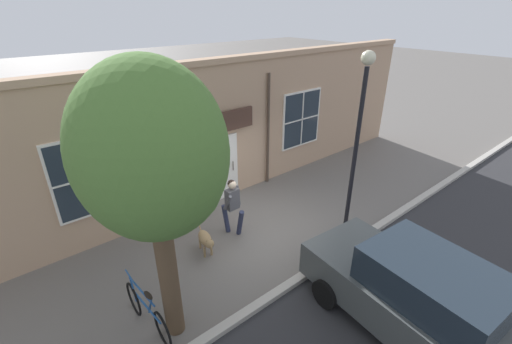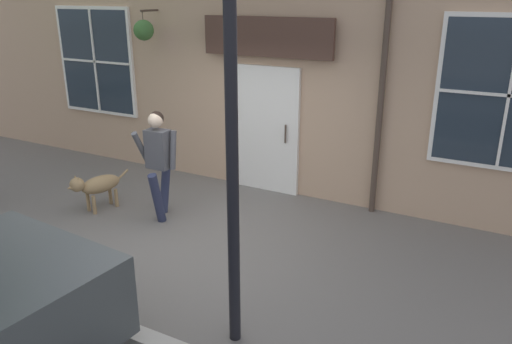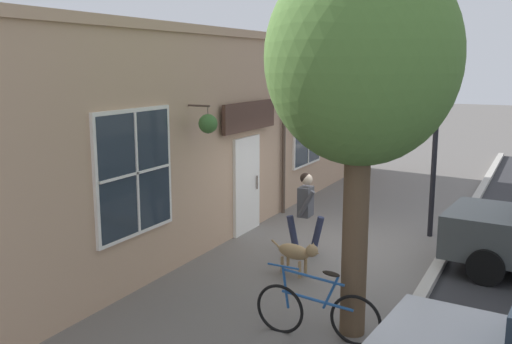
% 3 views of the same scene
% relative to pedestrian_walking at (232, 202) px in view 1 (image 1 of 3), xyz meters
% --- Properties ---
extents(ground_plane, '(90.00, 90.00, 0.00)m').
position_rel_pedestrian_walking_xyz_m(ground_plane, '(0.42, 0.81, -0.96)').
color(ground_plane, '#66605B').
extents(storefront_facade, '(0.95, 18.00, 4.33)m').
position_rel_pedestrian_walking_xyz_m(storefront_facade, '(-1.92, 0.80, 1.21)').
color(storefront_facade, tan).
rests_on(storefront_facade, ground_plane).
extents(pedestrian_walking, '(0.70, 0.55, 1.62)m').
position_rel_pedestrian_walking_xyz_m(pedestrian_walking, '(0.00, 0.00, 0.00)').
color(pedestrian_walking, '#282D47').
rests_on(pedestrian_walking, ground_plane).
extents(dog_on_leash, '(1.03, 0.44, 0.65)m').
position_rel_pedestrian_walking_xyz_m(dog_on_leash, '(0.27, -1.03, -0.55)').
color(dog_on_leash, '#997A51').
rests_on(dog_on_leash, ground_plane).
extents(street_tree_by_curb, '(2.50, 2.25, 5.09)m').
position_rel_pedestrian_walking_xyz_m(street_tree_by_curb, '(1.85, -2.66, 2.66)').
color(street_tree_by_curb, brown).
rests_on(street_tree_by_curb, ground_plane).
extents(leaning_bicycle, '(1.74, 0.18, 1.00)m').
position_rel_pedestrian_walking_xyz_m(leaning_bicycle, '(1.42, -3.05, -0.59)').
color(leaning_bicycle, black).
rests_on(leaning_bicycle, ground_plane).
extents(parked_car_mid_block, '(4.43, 2.20, 1.75)m').
position_rel_pedestrian_walking_xyz_m(parked_car_mid_block, '(4.70, 0.74, -0.09)').
color(parked_car_mid_block, '#474C4C').
rests_on(parked_car_mid_block, ground_plane).
extents(street_lamp, '(0.32, 0.32, 4.75)m').
position_rel_pedestrian_walking_xyz_m(street_lamp, '(1.91, 2.39, 2.15)').
color(street_lamp, black).
rests_on(street_lamp, ground_plane).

